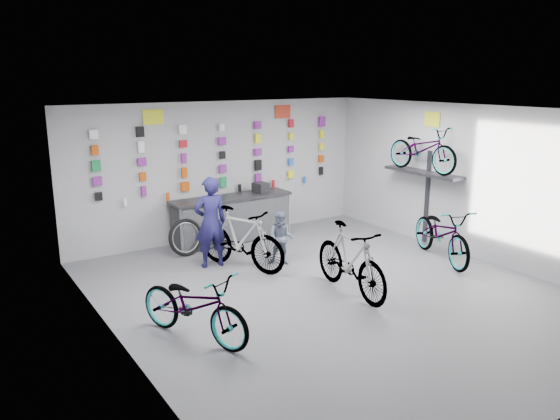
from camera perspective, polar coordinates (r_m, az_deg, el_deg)
floor at (r=9.24m, az=5.55°, el=-8.64°), size 8.00×8.00×0.00m
ceiling at (r=8.55m, az=6.02°, el=10.27°), size 8.00×8.00×0.00m
wall_back at (r=12.09m, az=-6.15°, el=4.14°), size 7.00×0.00×7.00m
wall_left at (r=7.19m, az=-16.62°, el=-3.09°), size 0.00×8.00×8.00m
wall_right at (r=11.26m, az=19.86°, el=2.67°), size 0.00×8.00×8.00m
counter at (r=11.91m, az=-5.02°, el=-0.98°), size 2.70×0.66×1.00m
merch_wall at (r=11.94m, az=-6.46°, el=5.46°), size 5.57×0.08×1.57m
wall_bracket at (r=11.89m, az=14.76°, el=3.42°), size 0.39×1.90×2.00m
sign_left at (r=11.33m, az=-13.13°, el=9.43°), size 0.42×0.02×0.30m
sign_right at (r=12.73m, az=0.28°, el=10.23°), size 0.42×0.02×0.30m
sign_side at (r=11.85m, az=15.62°, el=9.12°), size 0.02×0.40×0.30m
bike_left at (r=7.61m, az=-8.97°, el=-9.80°), size 1.35×1.99×0.99m
bike_center at (r=9.06m, az=7.38°, el=-5.20°), size 0.73×1.99×1.17m
bike_right at (r=11.09m, az=16.57°, el=-2.34°), size 1.39×2.18×1.08m
bike_service at (r=10.16m, az=-4.11°, el=-2.99°), size 1.28×2.01×1.17m
bike_wall at (r=11.74m, az=14.68°, el=6.21°), size 0.63×1.80×0.95m
clerk at (r=10.27m, az=-7.27°, el=-1.27°), size 0.68×0.50×1.73m
customer at (r=10.40m, az=0.12°, el=-2.96°), size 0.63×0.63×1.03m
spare_wheel at (r=11.10m, az=-9.81°, el=-2.84°), size 0.78×0.30×0.76m
register at (r=12.12m, az=-2.04°, el=2.36°), size 0.35×0.36×0.22m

